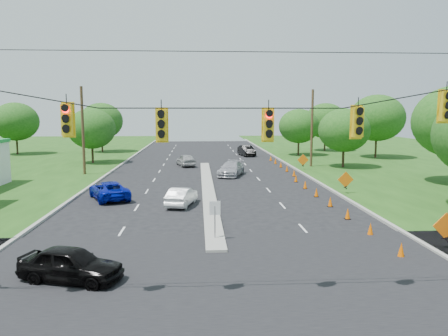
{
  "coord_description": "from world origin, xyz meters",
  "views": [
    {
      "loc": [
        -0.84,
        -15.32,
        6.5
      ],
      "look_at": [
        0.88,
        13.0,
        2.8
      ],
      "focal_mm": 35.0,
      "sensor_mm": 36.0,
      "label": 1
    }
  ],
  "objects": [
    {
      "name": "work_sign_1",
      "position": [
        10.8,
        18.0,
        1.09
      ],
      "size": [
        1.27,
        0.58,
        1.37
      ],
      "color": "black",
      "rests_on": "ground"
    },
    {
      "name": "black_sedan",
      "position": [
        -5.72,
        1.07,
        0.69
      ],
      "size": [
        4.32,
        2.73,
        1.37
      ],
      "primitive_type": "imported",
      "rotation": [
        0.0,
        0.0,
        1.27
      ],
      "color": "black",
      "rests_on": "ground"
    },
    {
      "name": "ground",
      "position": [
        0.0,
        0.0,
        0.0
      ],
      "size": [
        160.0,
        160.0,
        0.0
      ],
      "primitive_type": "plane",
      "color": "black",
      "rests_on": "ground"
    },
    {
      "name": "signal_span",
      "position": [
        -0.05,
        -1.0,
        4.97
      ],
      "size": [
        25.6,
        0.32,
        9.0
      ],
      "color": "#422D1C",
      "rests_on": "ground"
    },
    {
      "name": "dark_car_receding",
      "position": [
        6.32,
        48.04,
        0.76
      ],
      "size": [
        2.4,
        4.85,
        1.53
      ],
      "primitive_type": "imported",
      "rotation": [
        0.0,
        0.0,
        0.18
      ],
      "color": "black",
      "rests_on": "ground"
    },
    {
      "name": "tree_9",
      "position": [
        16.0,
        34.0,
        4.34
      ],
      "size": [
        5.88,
        5.88,
        6.86
      ],
      "color": "black",
      "rests_on": "ground"
    },
    {
      "name": "cone_7",
      "position": [
        8.81,
        27.5,
        0.35
      ],
      "size": [
        0.32,
        0.32,
        0.7
      ],
      "primitive_type": "cone",
      "color": "#EC5C00",
      "rests_on": "ground"
    },
    {
      "name": "cone_6",
      "position": [
        8.21,
        24.0,
        0.35
      ],
      "size": [
        0.32,
        0.32,
        0.7
      ],
      "primitive_type": "cone",
      "color": "#EC5C00",
      "rests_on": "ground"
    },
    {
      "name": "curb_right",
      "position": [
        10.1,
        30.0,
        0.0
      ],
      "size": [
        0.25,
        110.0,
        0.16
      ],
      "primitive_type": "cube",
      "color": "gray",
      "rests_on": "ground"
    },
    {
      "name": "work_sign_0",
      "position": [
        10.8,
        4.0,
        1.09
      ],
      "size": [
        1.27,
        0.58,
        1.37
      ],
      "color": "black",
      "rests_on": "ground"
    },
    {
      "name": "curb_left",
      "position": [
        -10.1,
        30.0,
        0.0
      ],
      "size": [
        0.25,
        110.0,
        0.16
      ],
      "primitive_type": "cube",
      "color": "gray",
      "rests_on": "ground"
    },
    {
      "name": "median",
      "position": [
        0.0,
        21.0,
        0.0
      ],
      "size": [
        1.0,
        34.0,
        0.18
      ],
      "primitive_type": "cube",
      "color": "gray",
      "rests_on": "ground"
    },
    {
      "name": "utility_pole_far_right",
      "position": [
        12.5,
        35.0,
        4.5
      ],
      "size": [
        0.28,
        0.28,
        9.0
      ],
      "primitive_type": "cylinder",
      "color": "#422D1C",
      "rests_on": "ground"
    },
    {
      "name": "tree_10",
      "position": [
        24.0,
        44.0,
        5.58
      ],
      "size": [
        7.56,
        7.56,
        8.82
      ],
      "color": "black",
      "rests_on": "ground"
    },
    {
      "name": "utility_pole_far_left",
      "position": [
        -12.5,
        30.0,
        4.5
      ],
      "size": [
        0.28,
        0.28,
        9.0
      ],
      "primitive_type": "cylinder",
      "color": "#422D1C",
      "rests_on": "ground"
    },
    {
      "name": "tree_11",
      "position": [
        20.0,
        55.0,
        4.96
      ],
      "size": [
        6.72,
        6.72,
        7.84
      ],
      "color": "black",
      "rests_on": "ground"
    },
    {
      "name": "cone_10",
      "position": [
        8.81,
        38.0,
        0.35
      ],
      "size": [
        0.32,
        0.32,
        0.7
      ],
      "primitive_type": "cone",
      "color": "#EC5C00",
      "rests_on": "ground"
    },
    {
      "name": "cone_0",
      "position": [
        8.21,
        3.0,
        0.35
      ],
      "size": [
        0.32,
        0.32,
        0.7
      ],
      "primitive_type": "cone",
      "color": "#EC5C00",
      "rests_on": "ground"
    },
    {
      "name": "cone_5",
      "position": [
        8.21,
        20.5,
        0.35
      ],
      "size": [
        0.32,
        0.32,
        0.7
      ],
      "primitive_type": "cone",
      "color": "#EC5C00",
      "rests_on": "ground"
    },
    {
      "name": "cone_3",
      "position": [
        8.21,
        13.5,
        0.35
      ],
      "size": [
        0.32,
        0.32,
        0.7
      ],
      "primitive_type": "cone",
      "color": "#EC5C00",
      "rests_on": "ground"
    },
    {
      "name": "tree_12",
      "position": [
        14.0,
        48.0,
        4.34
      ],
      "size": [
        5.88,
        5.88,
        6.86
      ],
      "color": "black",
      "rests_on": "ground"
    },
    {
      "name": "silver_car_far",
      "position": [
        2.53,
        28.28,
        0.72
      ],
      "size": [
        3.41,
        5.32,
        1.44
      ],
      "primitive_type": "imported",
      "rotation": [
        0.0,
        0.0,
        -0.31
      ],
      "color": "#9F9EA6",
      "rests_on": "ground"
    },
    {
      "name": "work_sign_2",
      "position": [
        10.8,
        32.0,
        1.09
      ],
      "size": [
        1.27,
        0.58,
        1.37
      ],
      "color": "black",
      "rests_on": "ground"
    },
    {
      "name": "cone_1",
      "position": [
        8.21,
        6.5,
        0.35
      ],
      "size": [
        0.32,
        0.32,
        0.7
      ],
      "primitive_type": "cone",
      "color": "#EC5C00",
      "rests_on": "ground"
    },
    {
      "name": "tree_4",
      "position": [
        -28.0,
        52.0,
        4.96
      ],
      "size": [
        6.72,
        6.72,
        7.84
      ],
      "color": "black",
      "rests_on": "ground"
    },
    {
      "name": "tree_6",
      "position": [
        -16.0,
        55.0,
        4.96
      ],
      "size": [
        6.72,
        6.72,
        7.84
      ],
      "color": "black",
      "rests_on": "ground"
    },
    {
      "name": "blue_pickup",
      "position": [
        -7.43,
        17.02,
        0.68
      ],
      "size": [
        4.03,
        5.36,
        1.35
      ],
      "primitive_type": "imported",
      "rotation": [
        0.0,
        0.0,
        3.56
      ],
      "color": "#05119D",
      "rests_on": "ground"
    },
    {
      "name": "silver_car_oncoming",
      "position": [
        -2.25,
        36.51,
        0.72
      ],
      "size": [
        2.68,
        4.5,
        1.44
      ],
      "primitive_type": "imported",
      "rotation": [
        0.0,
        0.0,
        3.39
      ],
      "color": "#9D9D9D",
      "rests_on": "ground"
    },
    {
      "name": "cone_11",
      "position": [
        8.81,
        41.5,
        0.35
      ],
      "size": [
        0.32,
        0.32,
        0.7
      ],
      "primitive_type": "cone",
      "color": "#EC5C00",
      "rests_on": "ground"
    },
    {
      "name": "median_sign",
      "position": [
        0.0,
        6.0,
        1.46
      ],
      "size": [
        0.55,
        0.06,
        2.05
      ],
      "color": "gray",
      "rests_on": "ground"
    },
    {
      "name": "white_sedan",
      "position": [
        -1.97,
        14.52,
        0.64
      ],
      "size": [
        2.22,
        4.07,
        1.27
      ],
      "primitive_type": "imported",
      "rotation": [
        0.0,
        0.0,
        2.9
      ],
      "color": "white",
      "rests_on": "ground"
    },
    {
      "name": "cone_4",
      "position": [
        8.21,
        17.0,
        0.35
      ],
      "size": [
        0.32,
        0.32,
        0.7
      ],
      "primitive_type": "cone",
      "color": "#EC5C00",
      "rests_on": "ground"
    },
    {
      "name": "cone_8",
      "position": [
        8.81,
        31.0,
        0.35
      ],
      "size": [
        0.32,
        0.32,
        0.7
      ],
      "primitive_type": "cone",
      "color": "#EC5C00",
      "rests_on": "ground"
    },
    {
      "name": "cross_street",
      "position": [
        0.0,
        0.0,
        0.0
      ],
      "size": [
        160.0,
        14.0,
        0.02
      ],
      "primitive_type": "cube",
      "color": "black",
      "rests_on": "ground"
    },
    {
      "name": "cone_2",
      "position": [
        8.21,
        10.0,
        0.35
      ],
      "size": [
        0.32,
        0.32,
        0.7
      ],
      "primitive_type": "cone",
      "color": "#EC5C00",
      "rests_on": "ground"
    },
    {
      "name": "cone_9",
      "position": [
        8.81,
        34.5,
        0.35
      ],
      "size": [
        0.32,
        0.32,
        0.7
      ],
      "primitive_type": "cone",
      "color": "#EC5C00",
      "rests_on": "ground"
    },
    {
      "name": "tree_5",
      "position": [
        -14.0,
        40.0,
        4.34
      ],
      "size": [
        5.88,
        5.88,
        6.86
      ],
      "color": "black",
      "rests_on": "ground"
    }
  ]
}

